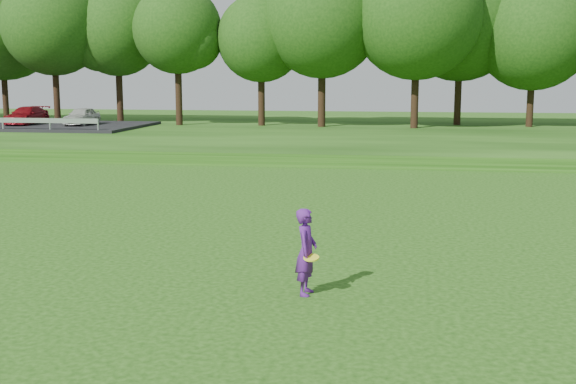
# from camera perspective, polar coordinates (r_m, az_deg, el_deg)

# --- Properties ---
(ground) EXTENTS (140.00, 140.00, 0.00)m
(ground) POSITION_cam_1_polar(r_m,az_deg,el_deg) (14.60, -13.59, -7.42)
(ground) COLOR #173D0B
(ground) RESTS_ON ground
(berm) EXTENTS (130.00, 30.00, 0.60)m
(berm) POSITION_cam_1_polar(r_m,az_deg,el_deg) (47.35, 2.49, 4.61)
(berm) COLOR #173D0B
(berm) RESTS_ON ground
(walking_path) EXTENTS (130.00, 1.60, 0.04)m
(walking_path) POSITION_cam_1_polar(r_m,az_deg,el_deg) (33.58, -0.34, 2.23)
(walking_path) COLOR gray
(walking_path) RESTS_ON ground
(treeline) EXTENTS (104.00, 7.00, 15.00)m
(treeline) POSITION_cam_1_polar(r_m,az_deg,el_deg) (51.32, 3.09, 13.68)
(treeline) COLOR #173F0E
(treeline) RESTS_ON berm
(woman) EXTENTS (0.48, 0.65, 1.65)m
(woman) POSITION_cam_1_polar(r_m,az_deg,el_deg) (13.63, 1.46, -4.74)
(woman) COLOR #571C80
(woman) RESTS_ON ground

